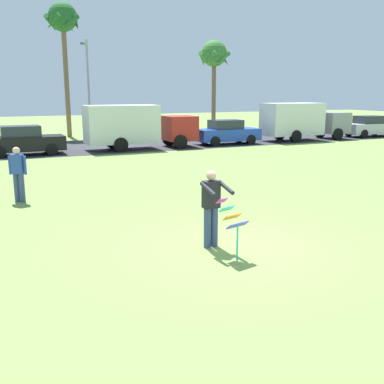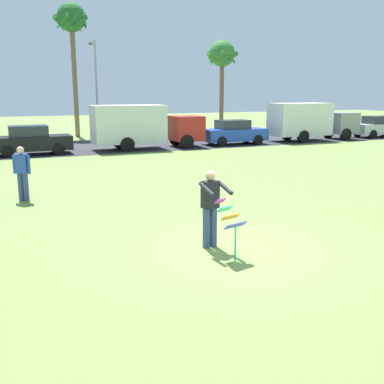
{
  "view_description": "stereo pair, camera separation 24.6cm",
  "coord_description": "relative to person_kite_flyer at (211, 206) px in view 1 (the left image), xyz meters",
  "views": [
    {
      "loc": [
        -4.84,
        -8.23,
        3.38
      ],
      "look_at": [
        -0.49,
        1.28,
        1.05
      ],
      "focal_mm": 42.21,
      "sensor_mm": 36.0,
      "label": 1
    },
    {
      "loc": [
        -4.62,
        -8.33,
        3.38
      ],
      "look_at": [
        -0.49,
        1.28,
        1.05
      ],
      "focal_mm": 42.21,
      "sensor_mm": 36.0,
      "label": 2
    }
  ],
  "objects": [
    {
      "name": "palm_tree_centre_far",
      "position": [
        13.16,
        25.46,
        5.18
      ],
      "size": [
        2.58,
        2.71,
        7.47
      ],
      "color": "brown",
      "rests_on": "ground"
    },
    {
      "name": "kite_held",
      "position": [
        0.06,
        -0.81,
        -0.1
      ],
      "size": [
        0.53,
        0.7,
        1.23
      ],
      "color": "#D83399",
      "rests_on": "ground"
    },
    {
      "name": "ground_plane",
      "position": [
        0.49,
        -0.26,
        -0.95
      ],
      "size": [
        120.0,
        120.0,
        0.0
      ],
      "primitive_type": "plane",
      "color": "olive"
    },
    {
      "name": "person_walker_near",
      "position": [
        -3.53,
        6.27,
        -0.02
      ],
      "size": [
        0.51,
        0.37,
        1.73
      ],
      "color": "#384772",
      "rests_on": "ground"
    },
    {
      "name": "parked_car_silver",
      "position": [
        22.6,
        17.55,
        -0.18
      ],
      "size": [
        4.26,
        1.96,
        1.6
      ],
      "color": "silver",
      "rests_on": "ground"
    },
    {
      "name": "parked_car_black",
      "position": [
        -2.49,
        17.55,
        -0.18
      ],
      "size": [
        4.22,
        1.87,
        1.6
      ],
      "color": "black",
      "rests_on": "ground"
    },
    {
      "name": "streetlight_pole",
      "position": [
        2.77,
        25.26,
        3.05
      ],
      "size": [
        0.24,
        1.65,
        7.0
      ],
      "color": "#9E9EA3",
      "rests_on": "ground"
    },
    {
      "name": "parked_car_blue",
      "position": [
        10.1,
        17.55,
        -0.18
      ],
      "size": [
        4.23,
        1.9,
        1.6
      ],
      "color": "#2347B7",
      "rests_on": "ground"
    },
    {
      "name": "palm_tree_right_near",
      "position": [
        1.56,
        27.08,
        7.3
      ],
      "size": [
        2.58,
        2.71,
        9.77
      ],
      "color": "brown",
      "rests_on": "ground"
    },
    {
      "name": "person_kite_flyer",
      "position": [
        0.0,
        0.0,
        0.0
      ],
      "size": [
        0.56,
        0.67,
        1.73
      ],
      "color": "#384772",
      "rests_on": "ground"
    },
    {
      "name": "parked_truck_grey_van",
      "position": [
        16.09,
        17.55,
        0.46
      ],
      "size": [
        6.72,
        2.16,
        2.62
      ],
      "color": "gray",
      "rests_on": "ground"
    },
    {
      "name": "parked_truck_red_cab",
      "position": [
        3.84,
        17.55,
        0.46
      ],
      "size": [
        6.71,
        2.14,
        2.62
      ],
      "color": "#B2231E",
      "rests_on": "ground"
    },
    {
      "name": "road_strip",
      "position": [
        0.49,
        19.95,
        -0.95
      ],
      "size": [
        120.0,
        8.0,
        0.01
      ],
      "primitive_type": "cube",
      "color": "#2D2D33",
      "rests_on": "ground"
    }
  ]
}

